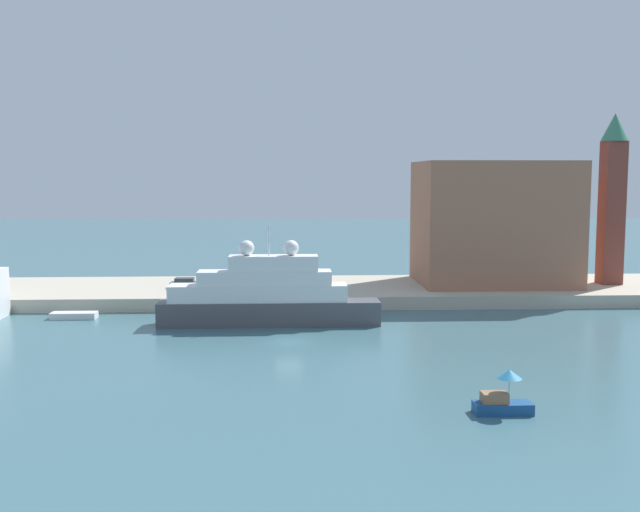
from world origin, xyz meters
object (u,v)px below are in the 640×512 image
bell_tower (612,192)px  person_figure (227,286)px  work_barge (74,315)px  harbor_building (494,223)px  small_motorboat (503,398)px  parked_car (186,284)px  mooring_bollard (306,292)px  large_yacht (266,297)px

bell_tower → person_figure: size_ratio=13.35×
work_barge → harbor_building: bearing=15.6°
harbor_building → bell_tower: bearing=-4.9°
work_barge → person_figure: 18.02m
work_barge → person_figure: (16.10, 7.86, 1.99)m
small_motorboat → parked_car: (-26.70, 45.99, 1.10)m
small_motorboat → bell_tower: size_ratio=0.17×
harbor_building → mooring_bollard: 27.30m
bell_tower → large_yacht: bearing=-158.9°
small_motorboat → mooring_bollard: (-11.77, 39.26, 0.95)m
mooring_bollard → work_barge: bearing=-169.2°
harbor_building → large_yacht: bearing=-147.8°
small_motorboat → mooring_bollard: small_motorboat is taller
large_yacht → work_barge: large_yacht is taller
harbor_building → bell_tower: (14.99, -1.28, 3.96)m
small_motorboat → parked_car: 53.19m
large_yacht → bell_tower: bell_tower is taller
person_figure → small_motorboat: bearing=-63.3°
bell_tower → parked_car: bell_tower is taller
parked_car → person_figure: size_ratio=2.43×
bell_tower → mooring_bollard: size_ratio=28.45×
large_yacht → work_barge: 21.73m
large_yacht → small_motorboat: size_ratio=6.06×
large_yacht → person_figure: large_yacht is taller
bell_tower → work_barge: bearing=-169.0°
person_figure → mooring_bollard: bearing=-17.4°
small_motorboat → harbor_building: (12.85, 48.36, 8.47)m
large_yacht → mooring_bollard: bearing=64.2°
small_motorboat → work_barge: size_ratio=0.78×
harbor_building → bell_tower: bell_tower is taller
large_yacht → mooring_bollard: size_ratio=29.99×
parked_car → bell_tower: bearing=1.1°
person_figure → parked_car: bearing=145.4°
bell_tower → mooring_bollard: 41.97m
small_motorboat → parked_car: size_ratio=0.96×
parked_car → person_figure: bearing=-34.6°
large_yacht → bell_tower: size_ratio=1.05×
parked_car → harbor_building: bearing=3.4°
person_figure → mooring_bollard: (9.50, -2.98, -0.37)m
person_figure → large_yacht: bearing=-67.5°
harbor_building → person_figure: (-34.12, -6.12, -7.15)m
bell_tower → parked_car: (-54.54, -1.09, -11.33)m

